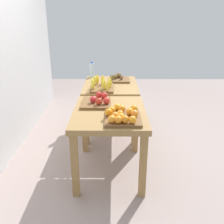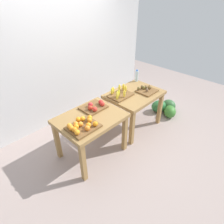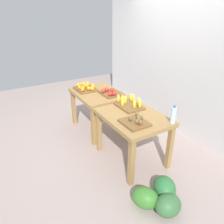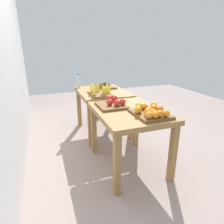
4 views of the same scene
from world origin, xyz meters
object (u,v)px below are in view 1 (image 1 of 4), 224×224
water_bottle (92,70)px  display_table_right (111,91)px  orange_bin (122,116)px  apple_bin (98,101)px  display_table_left (110,120)px  watermelon_pile (123,104)px  banana_crate (102,86)px  kiwi_bin (118,79)px

water_bottle → display_table_right: bearing=-145.2°
orange_bin → water_bottle: size_ratio=1.75×
display_table_right → apple_bin: size_ratio=2.60×
apple_bin → water_bottle: 1.38m
display_table_left → water_bottle: 1.63m
display_table_left → orange_bin: size_ratio=2.32×
display_table_right → water_bottle: water_bottle is taller
water_bottle → watermelon_pile: (0.45, -0.56, -0.76)m
apple_bin → banana_crate: (0.62, -0.02, 0.01)m
banana_crate → kiwi_bin: banana_crate is taller
display_table_right → kiwi_bin: kiwi_bin is taller
apple_bin → watermelon_pile: (1.82, -0.38, -0.68)m
display_table_right → watermelon_pile: 1.08m
display_table_right → water_bottle: 0.61m
kiwi_bin → water_bottle: 0.51m
orange_bin → banana_crate: 1.13m
watermelon_pile → apple_bin: bearing=168.2°
water_bottle → watermelon_pile: water_bottle is taller
display_table_left → water_bottle: (1.58, 0.32, 0.24)m
orange_bin → banana_crate: banana_crate is taller
banana_crate → display_table_left: bearing=-171.6°
display_table_right → kiwi_bin: size_ratio=2.89×
apple_bin → water_bottle: (1.37, 0.18, 0.08)m
banana_crate → display_table_right: bearing=-23.7°
display_table_right → apple_bin: apple_bin is taller
orange_bin → water_bottle: water_bottle is taller
kiwi_bin → display_table_left: bearing=174.8°
kiwi_bin → display_table_right: bearing=150.6°
kiwi_bin → water_bottle: size_ratio=1.40×
orange_bin → display_table_left: bearing=26.6°
apple_bin → kiwi_bin: bearing=-13.2°
apple_bin → banana_crate: banana_crate is taller
apple_bin → watermelon_pile: size_ratio=0.56×
display_table_left → apple_bin: size_ratio=2.60×
apple_bin → water_bottle: bearing=7.4°
display_table_left → watermelon_pile: display_table_left is taller
display_table_left → apple_bin: (0.21, 0.14, 0.15)m
display_table_left → banana_crate: banana_crate is taller
apple_bin → display_table_right: bearing=-8.9°
water_bottle → watermelon_pile: 1.05m
orange_bin → apple_bin: bearing=29.9°
display_table_right → orange_bin: 1.40m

